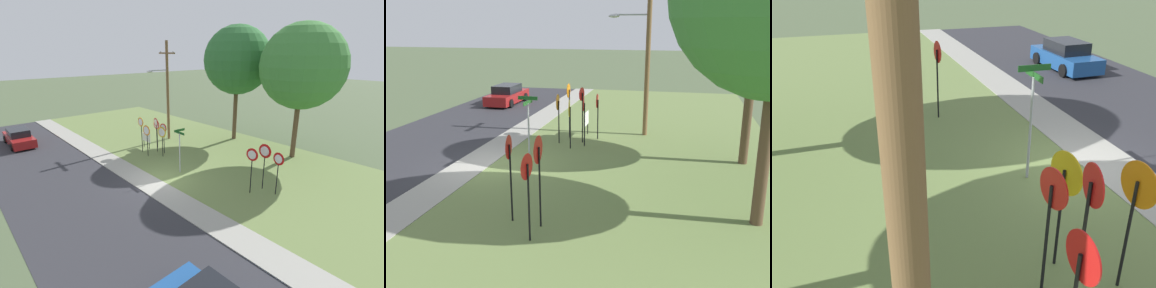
# 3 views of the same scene
# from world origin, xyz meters

# --- Properties ---
(ground_plane) EXTENTS (160.00, 160.00, 0.00)m
(ground_plane) POSITION_xyz_m (0.00, 0.00, 0.00)
(ground_plane) COLOR #4C5B3D
(sidewalk_strip) EXTENTS (44.00, 1.60, 0.06)m
(sidewalk_strip) POSITION_xyz_m (0.00, -0.80, 0.03)
(sidewalk_strip) COLOR #99968C
(sidewalk_strip) RESTS_ON ground_plane
(grass_median) EXTENTS (44.00, 12.00, 0.04)m
(grass_median) POSITION_xyz_m (0.00, 6.00, 0.02)
(grass_median) COLOR olive
(grass_median) RESTS_ON ground_plane
(stop_sign_near_left) EXTENTS (0.78, 0.17, 2.31)m
(stop_sign_near_left) POSITION_xyz_m (-3.23, 2.58, 1.72)
(stop_sign_near_left) COLOR black
(stop_sign_near_left) RESTS_ON grass_median
(stop_sign_far_left) EXTENTS (0.64, 0.13, 2.72)m
(stop_sign_far_left) POSITION_xyz_m (-4.42, 2.90, 1.99)
(stop_sign_far_left) COLOR black
(stop_sign_far_left) RESTS_ON grass_median
(stop_sign_far_center) EXTENTS (0.77, 0.12, 2.41)m
(stop_sign_far_center) POSITION_xyz_m (-4.07, 1.80, 1.80)
(stop_sign_far_center) COLOR black
(stop_sign_far_center) RESTS_ON grass_median
(stop_sign_far_right) EXTENTS (0.70, 0.10, 2.31)m
(stop_sign_far_right) POSITION_xyz_m (-5.24, 3.50, 1.71)
(stop_sign_far_right) COLOR black
(stop_sign_far_right) RESTS_ON grass_median
(stop_sign_center_tall) EXTENTS (0.68, 0.13, 2.37)m
(stop_sign_center_tall) POSITION_xyz_m (-3.80, 3.13, 1.75)
(stop_sign_center_tall) COLOR black
(stop_sign_center_tall) RESTS_ON grass_median
(yield_sign_near_left) EXTENTS (0.81, 0.10, 2.72)m
(yield_sign_near_left) POSITION_xyz_m (4.90, 3.74, 2.09)
(yield_sign_near_left) COLOR black
(yield_sign_near_left) RESTS_ON grass_median
(yield_sign_near_right) EXTENTS (0.71, 0.12, 2.46)m
(yield_sign_near_right) POSITION_xyz_m (5.80, 3.72, 1.88)
(yield_sign_near_right) COLOR black
(yield_sign_near_right) RESTS_ON grass_median
(yield_sign_far_left) EXTENTS (0.72, 0.12, 2.64)m
(yield_sign_far_left) POSITION_xyz_m (4.74, 2.80, 2.02)
(yield_sign_far_left) COLOR black
(yield_sign_far_left) RESTS_ON grass_median
(street_name_post) EXTENTS (0.96, 0.82, 2.94)m
(street_name_post) POSITION_xyz_m (-0.09, 1.70, 1.79)
(street_name_post) COLOR #9EA0A8
(street_name_post) RESTS_ON grass_median
(utility_pole) EXTENTS (2.10, 2.16, 8.46)m
(utility_pole) POSITION_xyz_m (-6.66, 5.64, 4.61)
(utility_pole) COLOR brown
(utility_pole) RESTS_ON grass_median
(parked_sedan_distant) EXTENTS (4.15, 2.00, 1.39)m
(parked_sedan_distant) POSITION_xyz_m (9.38, -4.75, 0.64)
(parked_sedan_distant) COLOR #1E4C8C
(parked_sedan_distant) RESTS_ON road_asphalt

